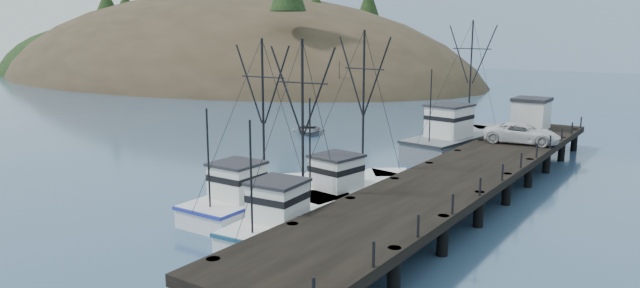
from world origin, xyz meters
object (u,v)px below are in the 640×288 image
object	(u,v)px
pier_shed	(531,113)
motorboat	(309,133)
pier	(467,173)
trawler_mid	(255,198)
trawler_near	(294,220)
work_vessel	(459,141)
trawler_far	(352,190)
pickup_truck	(522,133)

from	to	relation	value
pier_shed	motorboat	distance (m)	22.30
pier	pier_shed	distance (m)	18.10
trawler_mid	trawler_near	bearing A→B (deg)	-23.18
work_vessel	motorboat	size ratio (longest dim) A/B	2.68
trawler_far	pier_shed	xyz separation A→B (m)	(4.70, 23.03, 2.60)
trawler_mid	pier	bearing A→B (deg)	46.79
pier	pier_shed	world-z (taller)	pier_shed
trawler_near	trawler_mid	size ratio (longest dim) A/B	1.00
trawler_near	trawler_far	world-z (taller)	trawler_far
trawler_near	trawler_far	bearing A→B (deg)	94.75
work_vessel	pickup_truck	distance (m)	6.46
work_vessel	motorboat	xyz separation A→B (m)	(-17.06, 1.00, -1.23)
pier	trawler_near	distance (m)	12.85
pier	pickup_truck	world-z (taller)	pickup_truck
pier_shed	pier	bearing A→B (deg)	-87.34
motorboat	trawler_near	bearing A→B (deg)	-93.20
pier_shed	pickup_truck	bearing A→B (deg)	-79.96
trawler_near	pier_shed	distance (m)	30.21
pier	trawler_near	xyz separation A→B (m)	(-4.98, -11.81, -0.87)
pier	trawler_mid	distance (m)	13.67
trawler_near	pickup_truck	size ratio (longest dim) A/B	1.86
trawler_far	pickup_truck	distance (m)	16.80
trawler_far	trawler_mid	bearing A→B (deg)	-127.71
work_vessel	pickup_truck	size ratio (longest dim) A/B	2.48
pier_shed	motorboat	world-z (taller)	pier_shed
trawler_near	trawler_mid	world-z (taller)	trawler_near
pier_shed	trawler_far	bearing A→B (deg)	-101.54
trawler_near	trawler_far	xyz separation A→B (m)	(-0.56, 6.78, 0.00)
pickup_truck	trawler_near	bearing A→B (deg)	157.95
pier	work_vessel	bearing A→B (deg)	113.03
trawler_mid	pier_shed	bearing A→B (deg)	73.08
pier_shed	pickup_truck	xyz separation A→B (m)	(1.32, -7.47, -0.63)
trawler_near	motorboat	world-z (taller)	trawler_near
trawler_far	motorboat	bearing A→B (deg)	132.09
trawler_near	work_vessel	world-z (taller)	work_vessel
pickup_truck	motorboat	size ratio (longest dim) A/B	1.08
pickup_truck	pier	bearing A→B (deg)	169.05
trawler_near	motorboat	bearing A→B (deg)	124.41
pier	trawler_far	bearing A→B (deg)	-137.77
pickup_truck	trawler_mid	bearing A→B (deg)	146.05
trawler_near	motorboat	distance (m)	30.93
trawler_mid	work_vessel	xyz separation A→B (m)	(3.94, 22.63, 0.41)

